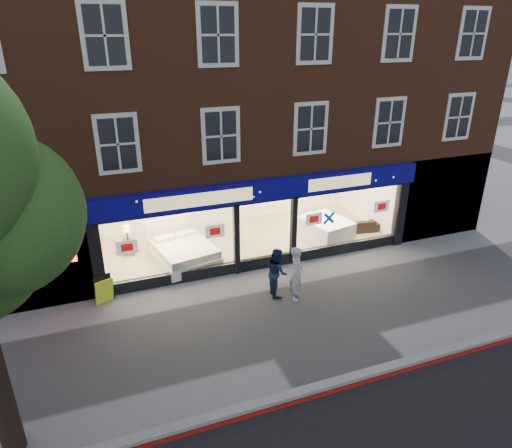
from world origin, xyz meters
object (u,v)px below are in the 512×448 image
a_board (104,290)px  pedestrian_blue (277,272)px  mattress_stack (326,228)px  sofa (357,225)px  pedestrian_grey (297,273)px  display_bed (183,252)px

a_board → pedestrian_blue: 5.32m
pedestrian_blue → a_board: bearing=80.1°
mattress_stack → sofa: mattress_stack is taller
sofa → pedestrian_grey: bearing=47.2°
display_bed → pedestrian_grey: pedestrian_grey is taller
mattress_stack → pedestrian_blue: bearing=-137.9°
sofa → a_board: size_ratio=1.97×
a_board → pedestrian_blue: (5.12, -1.41, 0.36)m
mattress_stack → pedestrian_blue: (-3.41, -3.09, 0.32)m
sofa → pedestrian_blue: (-4.91, -3.15, 0.44)m
pedestrian_grey → display_bed: bearing=71.3°
display_bed → mattress_stack: display_bed is taller
display_bed → pedestrian_blue: 3.83m
sofa → display_bed: bearing=9.1°
mattress_stack → sofa: (1.50, 0.06, -0.12)m
a_board → pedestrian_grey: (5.60, -1.84, 0.45)m
mattress_stack → pedestrian_grey: bearing=-129.8°
display_bed → pedestrian_grey: 4.47m
a_board → pedestrian_blue: bearing=-35.2°
mattress_stack → sofa: size_ratio=1.27×
display_bed → sofa: 7.23m
display_bed → sofa: size_ratio=1.57×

